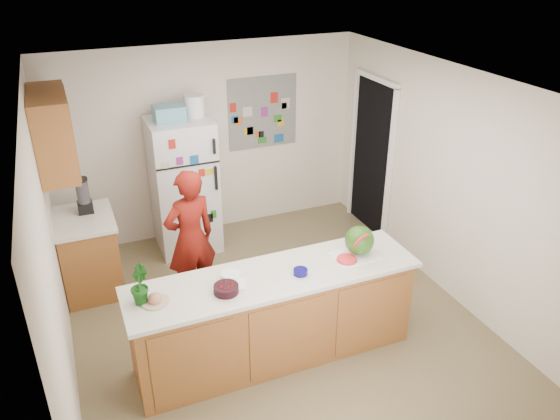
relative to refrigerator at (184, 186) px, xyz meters
name	(u,v)px	position (x,y,z in m)	size (l,w,h in m)	color
floor	(275,320)	(0.45, -1.88, -0.86)	(4.00, 4.50, 0.02)	brown
wall_back	(209,141)	(0.45, 0.38, 0.40)	(4.00, 0.02, 2.50)	beige
wall_left	(49,257)	(-1.56, -1.88, 0.40)	(0.02, 4.50, 2.50)	beige
wall_right	(446,182)	(2.46, -1.88, 0.40)	(0.02, 4.50, 2.50)	beige
ceiling	(273,83)	(0.45, -1.88, 1.66)	(4.00, 4.50, 0.02)	white
doorway	(372,157)	(2.44, -0.43, 0.17)	(0.03, 0.85, 2.04)	black
peninsula_base	(275,318)	(0.25, -2.38, -0.41)	(2.60, 0.62, 0.88)	brown
peninsula_top	(274,277)	(0.25, -2.38, 0.05)	(2.68, 0.70, 0.04)	silver
side_counter_base	(89,255)	(-1.24, -0.53, -0.42)	(0.60, 0.80, 0.86)	brown
side_counter_top	(83,220)	(-1.24, -0.53, 0.03)	(0.64, 0.84, 0.04)	silver
upper_cabinets	(53,133)	(-1.37, -0.58, 1.05)	(0.35, 1.00, 0.80)	brown
refrigerator	(184,186)	(0.00, 0.00, 0.00)	(0.75, 0.70, 1.70)	silver
fridge_top_bin	(169,113)	(-0.10, 0.00, 0.94)	(0.35, 0.28, 0.18)	#5999B2
photo_collage	(263,113)	(1.20, 0.36, 0.70)	(0.95, 0.01, 0.95)	slate
person	(191,239)	(-0.23, -1.21, -0.07)	(0.57, 0.37, 1.56)	maroon
blender_appliance	(84,196)	(-1.19, -0.39, 0.24)	(0.14, 0.14, 0.38)	black
cutting_board	(354,256)	(1.06, -2.38, 0.08)	(0.43, 0.32, 0.01)	silver
watermelon	(359,240)	(1.12, -2.36, 0.22)	(0.28, 0.28, 0.28)	#335E17
watermelon_slice	(347,259)	(0.96, -2.43, 0.09)	(0.18, 0.18, 0.02)	red
cherry_bowl	(226,289)	(-0.23, -2.47, 0.11)	(0.21, 0.21, 0.07)	black
white_bowl	(230,276)	(-0.13, -2.29, 0.10)	(0.17, 0.17, 0.06)	white
cobalt_bowl	(300,272)	(0.47, -2.46, 0.10)	(0.13, 0.13, 0.05)	#0C0756
plate	(155,302)	(-0.81, -2.38, 0.08)	(0.23, 0.23, 0.02)	#BBB090
paper_towel	(235,285)	(-0.13, -2.41, 0.08)	(0.18, 0.16, 0.02)	silver
keys	(351,265)	(0.95, -2.51, 0.08)	(0.09, 0.04, 0.01)	gray
potted_plant	(139,285)	(-0.92, -2.33, 0.24)	(0.18, 0.15, 0.33)	#154519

